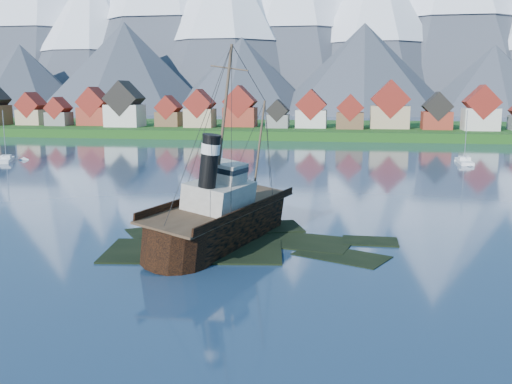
# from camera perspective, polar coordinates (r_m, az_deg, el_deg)

# --- Properties ---
(ground) EXTENTS (1400.00, 1400.00, 0.00)m
(ground) POSITION_cam_1_polar(r_m,az_deg,el_deg) (60.40, -2.95, -5.60)
(ground) COLOR navy
(ground) RESTS_ON ground
(shoal) EXTENTS (31.71, 21.24, 1.14)m
(shoal) POSITION_cam_1_polar(r_m,az_deg,el_deg) (62.18, -0.92, -5.46)
(shoal) COLOR black
(shoal) RESTS_ON ground
(shore_bank) EXTENTS (600.00, 80.00, 3.20)m
(shore_bank) POSITION_cam_1_polar(r_m,az_deg,el_deg) (227.71, 6.31, 5.91)
(shore_bank) COLOR #144012
(shore_bank) RESTS_ON ground
(seawall) EXTENTS (600.00, 2.50, 2.00)m
(seawall) POSITION_cam_1_polar(r_m,az_deg,el_deg) (189.89, 5.66, 5.10)
(seawall) COLOR #3F3D38
(seawall) RESTS_ON ground
(town) EXTENTS (250.96, 16.69, 17.30)m
(town) POSITION_cam_1_polar(r_m,az_deg,el_deg) (214.03, -2.89, 8.10)
(town) COLOR maroon
(town) RESTS_ON ground
(mountains) EXTENTS (965.00, 340.00, 205.00)m
(mountains) POSITION_cam_1_polar(r_m,az_deg,el_deg) (543.13, 8.38, 17.70)
(mountains) COLOR #2D333D
(mountains) RESTS_ON ground
(tugboat_wreck) EXTENTS (6.48, 27.94, 22.14)m
(tugboat_wreck) POSITION_cam_1_polar(r_m,az_deg,el_deg) (63.39, -3.31, -2.25)
(tugboat_wreck) COLOR black
(tugboat_wreck) RESTS_ON ground
(sailboat_c) EXTENTS (6.11, 9.80, 12.44)m
(sailboat_c) POSITION_cam_1_polar(r_m,az_deg,el_deg) (145.80, -23.70, 2.91)
(sailboat_c) COLOR white
(sailboat_c) RESTS_ON ground
(sailboat_e) EXTENTS (3.10, 10.99, 12.64)m
(sailboat_e) POSITION_cam_1_polar(r_m,az_deg,el_deg) (138.84, 20.10, 2.83)
(sailboat_e) COLOR white
(sailboat_e) RESTS_ON ground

